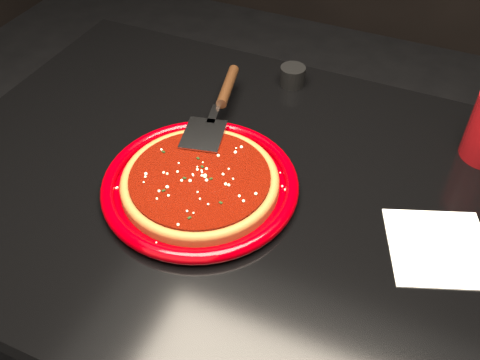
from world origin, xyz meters
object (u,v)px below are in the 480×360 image
(table, at_px, (259,312))
(ramekin, at_px, (293,76))
(plate, at_px, (200,185))
(pizza_server, at_px, (218,107))

(table, xyz_separation_m, ramekin, (-0.07, 0.32, 0.40))
(plate, bearing_deg, pizza_server, 106.01)
(table, relative_size, ramekin, 22.79)
(plate, xyz_separation_m, ramekin, (0.03, 0.36, 0.01))
(table, bearing_deg, plate, -158.30)
(table, bearing_deg, ramekin, 101.95)
(table, bearing_deg, pizza_server, 138.73)
(pizza_server, relative_size, ramekin, 5.75)
(plate, relative_size, ramekin, 6.32)
(ramekin, bearing_deg, plate, -95.27)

